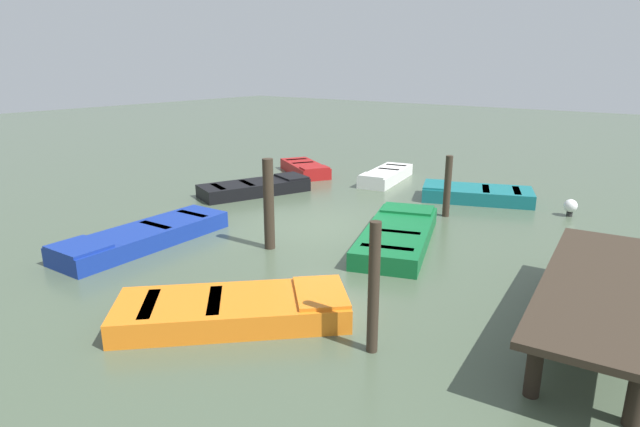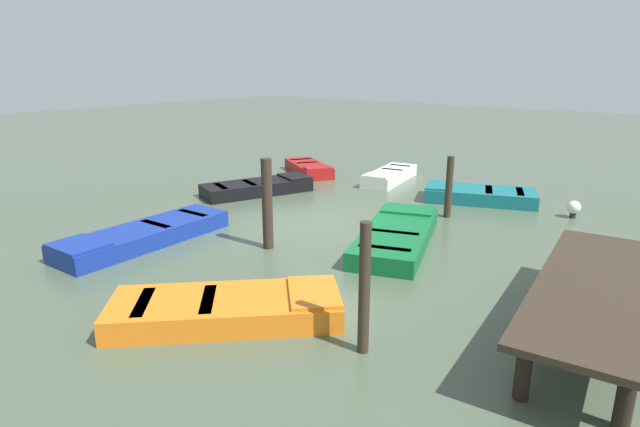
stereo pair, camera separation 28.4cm
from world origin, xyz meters
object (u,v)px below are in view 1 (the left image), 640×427
(rowboat_blue, at_px, (144,236))
(mooring_piling_far_right, at_px, (374,289))
(rowboat_teal, at_px, (476,194))
(marker_buoy, at_px, (570,206))
(dock_segment, at_px, (600,288))
(rowboat_white, at_px, (386,175))
(mooring_piling_mid_left, at_px, (447,186))
(rowboat_red, at_px, (305,168))
(rowboat_black, at_px, (255,187))
(rowboat_orange, at_px, (235,309))
(rowboat_green, at_px, (398,234))
(mooring_piling_far_left, at_px, (269,204))

(rowboat_blue, distance_m, mooring_piling_far_right, 6.75)
(rowboat_teal, height_order, marker_buoy, marker_buoy)
(dock_segment, relative_size, mooring_piling_far_right, 2.61)
(rowboat_white, bearing_deg, rowboat_blue, -16.90)
(mooring_piling_far_right, height_order, mooring_piling_mid_left, mooring_piling_far_right)
(rowboat_blue, bearing_deg, rowboat_white, 170.63)
(rowboat_red, distance_m, rowboat_white, 3.21)
(rowboat_teal, height_order, mooring_piling_mid_left, mooring_piling_mid_left)
(rowboat_white, bearing_deg, rowboat_black, -40.44)
(rowboat_teal, distance_m, rowboat_blue, 9.78)
(rowboat_orange, bearing_deg, rowboat_green, 42.35)
(rowboat_black, xyz_separation_m, mooring_piling_far_right, (5.87, 8.01, 0.78))
(rowboat_blue, bearing_deg, rowboat_green, 125.44)
(mooring_piling_far_right, distance_m, marker_buoy, 9.32)
(rowboat_teal, bearing_deg, mooring_piling_far_left, 51.17)
(mooring_piling_mid_left, bearing_deg, rowboat_red, -107.40)
(rowboat_black, xyz_separation_m, rowboat_blue, (5.11, 1.34, -0.00))
(rowboat_white, height_order, mooring_piling_far_right, mooring_piling_far_right)
(dock_segment, height_order, rowboat_black, dock_segment)
(rowboat_teal, xyz_separation_m, mooring_piling_mid_left, (2.14, -0.04, 0.63))
(rowboat_white, distance_m, marker_buoy, 6.33)
(rowboat_white, relative_size, mooring_piling_mid_left, 1.90)
(rowboat_black, bearing_deg, dock_segment, -86.99)
(dock_segment, distance_m, rowboat_blue, 9.35)
(dock_segment, xyz_separation_m, rowboat_orange, (2.96, -4.80, -0.62))
(rowboat_red, bearing_deg, rowboat_orange, -25.45)
(rowboat_blue, xyz_separation_m, rowboat_green, (-3.66, 4.66, 0.00))
(rowboat_black, distance_m, rowboat_white, 4.83)
(rowboat_teal, bearing_deg, mooring_piling_mid_left, 67.44)
(mooring_piling_mid_left, bearing_deg, rowboat_black, -77.45)
(rowboat_orange, relative_size, marker_buoy, 7.57)
(rowboat_white, relative_size, marker_buoy, 6.69)
(marker_buoy, bearing_deg, dock_segment, 14.81)
(rowboat_green, height_order, rowboat_white, same)
(rowboat_teal, relative_size, rowboat_orange, 0.97)
(dock_segment, bearing_deg, rowboat_black, -114.12)
(rowboat_blue, bearing_deg, mooring_piling_mid_left, 141.60)
(dock_segment, distance_m, rowboat_orange, 5.68)
(mooring_piling_far_right, bearing_deg, rowboat_white, -150.96)
(mooring_piling_far_right, bearing_deg, rowboat_orange, -75.95)
(rowboat_teal, height_order, rowboat_orange, same)
(mooring_piling_far_left, xyz_separation_m, mooring_piling_far_right, (2.36, 4.18, -0.04))
(rowboat_blue, height_order, mooring_piling_far_left, mooring_piling_far_left)
(rowboat_green, bearing_deg, rowboat_red, 34.40)
(mooring_piling_far_left, height_order, mooring_piling_mid_left, mooring_piling_far_left)
(rowboat_red, relative_size, marker_buoy, 6.09)
(rowboat_white, bearing_deg, mooring_piling_far_left, 0.09)
(rowboat_teal, bearing_deg, rowboat_orange, 66.90)
(mooring_piling_far_left, height_order, marker_buoy, mooring_piling_far_left)
(rowboat_white, xyz_separation_m, marker_buoy, (0.78, 6.28, 0.07))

